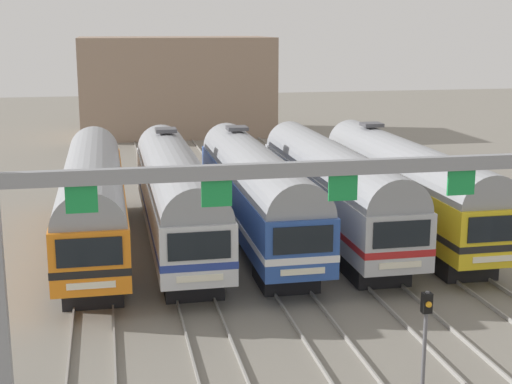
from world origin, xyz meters
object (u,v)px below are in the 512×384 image
Objects in this scene: commuter_train_yellow at (405,182)px; yard_signal_mast at (426,320)px; commuter_train_orange at (93,196)px; commuter_train_stainless at (332,185)px; commuter_train_blue at (255,188)px; commuter_train_silver at (176,192)px; catenary_gantry at (343,201)px.

yard_signal_mast is (-5.77, -15.63, -0.63)m from commuter_train_yellow.
commuter_train_orange is 1.00× the size of commuter_train_stainless.
commuter_train_blue is 7.70m from commuter_train_yellow.
commuter_train_silver is 16.67m from yard_signal_mast.
yard_signal_mast is at bearing -47.89° from catenary_gantry.
commuter_train_silver is 0.88× the size of catenary_gantry.
commuter_train_blue and commuter_train_yellow have the same top height.
catenary_gantry reaches higher than commuter_train_yellow.
yard_signal_mast is (5.77, -15.63, -0.63)m from commuter_train_silver.
catenary_gantry reaches higher than commuter_train_stainless.
commuter_train_yellow is at bearing 0.02° from commuter_train_orange.
commuter_train_stainless is at bearing 82.98° from yard_signal_mast.
commuter_train_stainless is at bearing -179.94° from commuter_train_yellow.
commuter_train_silver reaches higher than yard_signal_mast.
commuter_train_blue is 3.85m from commuter_train_stainless.
commuter_train_yellow reaches higher than yard_signal_mast.
commuter_train_yellow is at bearing 0.00° from commuter_train_blue.
commuter_train_stainless is (11.55, 0.00, 0.00)m from commuter_train_orange.
commuter_train_stainless is 14.26m from catenary_gantry.
commuter_train_yellow is at bearing 0.00° from commuter_train_silver.
commuter_train_orange is 1.00× the size of commuter_train_blue.
catenary_gantry reaches higher than yard_signal_mast.
commuter_train_yellow is 15.74m from catenary_gantry.
commuter_train_blue reaches higher than commuter_train_orange.
commuter_train_silver is at bearing 110.27° from yard_signal_mast.
commuter_train_yellow is at bearing 60.31° from catenary_gantry.
commuter_train_blue is 1.00× the size of commuter_train_yellow.
commuter_train_stainless is 0.88× the size of catenary_gantry.
commuter_train_stainless is at bearing -0.06° from commuter_train_blue.
commuter_train_blue is at bearing 180.00° from commuter_train_yellow.
commuter_train_orange reaches higher than yard_signal_mast.
commuter_train_silver is at bearing 0.06° from commuter_train_orange.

